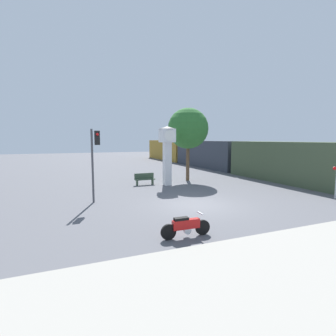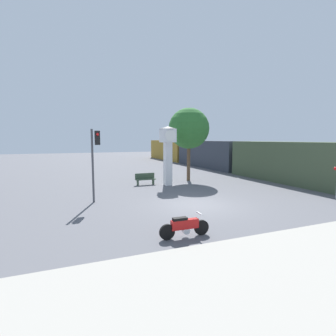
{
  "view_description": "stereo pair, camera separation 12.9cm",
  "coord_description": "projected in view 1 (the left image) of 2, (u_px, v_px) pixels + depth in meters",
  "views": [
    {
      "loc": [
        -6.91,
        -12.47,
        3.63
      ],
      "look_at": [
        -1.25,
        1.16,
        1.99
      ],
      "focal_mm": 28.0,
      "sensor_mm": 36.0,
      "label": 1
    },
    {
      "loc": [
        -6.79,
        -12.52,
        3.63
      ],
      "look_at": [
        -1.25,
        1.16,
        1.99
      ],
      "focal_mm": 28.0,
      "sensor_mm": 36.0,
      "label": 2
    }
  ],
  "objects": [
    {
      "name": "motorcycle",
      "position": [
        186.0,
        226.0,
        9.67
      ],
      "size": [
        1.98,
        0.43,
        0.87
      ],
      "rotation": [
        0.0,
        0.0,
        -0.02
      ],
      "color": "black",
      "rests_on": "ground_plane"
    },
    {
      "name": "ground_plane",
      "position": [
        197.0,
        205.0,
        14.48
      ],
      "size": [
        120.0,
        120.0,
        0.0
      ],
      "primitive_type": "plane",
      "color": "#56565B"
    },
    {
      "name": "clock_tower",
      "position": [
        167.0,
        146.0,
        20.39
      ],
      "size": [
        1.26,
        1.26,
        4.63
      ],
      "color": "white",
      "rests_on": "ground_plane"
    },
    {
      "name": "bench",
      "position": [
        145.0,
        179.0,
        20.84
      ],
      "size": [
        1.6,
        0.44,
        0.92
      ],
      "color": "#384C38",
      "rests_on": "ground_plane"
    },
    {
      "name": "freight_train",
      "position": [
        208.0,
        154.0,
        34.11
      ],
      "size": [
        2.8,
        39.44,
        3.4
      ],
      "color": "#425138",
      "rests_on": "ground_plane"
    },
    {
      "name": "traffic_light",
      "position": [
        95.0,
        152.0,
        14.81
      ],
      "size": [
        0.5,
        0.35,
        4.2
      ],
      "color": "#47474C",
      "rests_on": "ground_plane"
    },
    {
      "name": "street_tree",
      "position": [
        188.0,
        129.0,
        22.59
      ],
      "size": [
        3.51,
        3.51,
        6.3
      ],
      "color": "brown",
      "rests_on": "ground_plane"
    }
  ]
}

